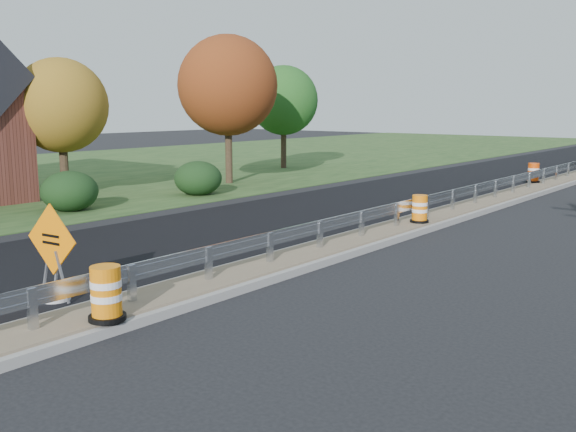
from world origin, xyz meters
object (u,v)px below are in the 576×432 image
Objects in this scene: barrel_median_mid at (420,209)px; barrel_median_near at (106,294)px; caution_sign at (54,276)px; barrel_median_far at (533,173)px.

barrel_median_near is at bearing -88.71° from barrel_median_mid.
barrel_median_near is (2.39, -0.45, 0.18)m from caution_sign.
barrel_median_near is 25.14m from barrel_median_far.
caution_sign is 24.70m from barrel_median_far.
barrel_median_far is (-0.83, 13.21, 0.03)m from barrel_median_mid.
caution_sign is 11.65m from barrel_median_mid.
caution_sign is at bearing 169.35° from barrel_median_near.
caution_sign reaches higher than barrel_median_mid.
barrel_median_far reaches higher than barrel_median_mid.
caution_sign is 2.08× the size of barrel_median_near.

